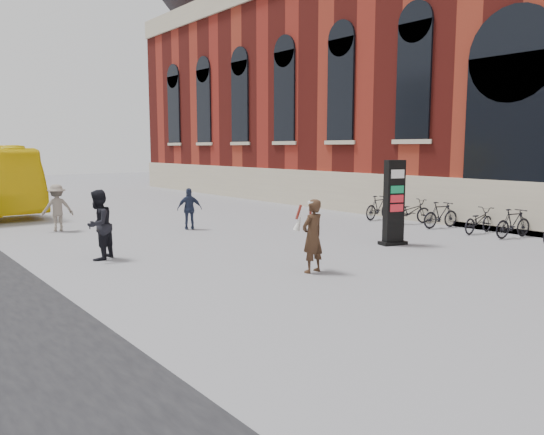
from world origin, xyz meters
TOP-DOWN VIEW (x-y plane):
  - ground at (0.00, 0.00)m, footprint 100.00×100.00m
  - station at (15.48, 6.00)m, footprint 12.15×44.50m
  - info_pylon at (4.58, 0.84)m, footprint 0.89×0.60m
  - woman at (0.23, -0.32)m, footprint 0.70×0.65m
  - pedestrian_a at (-3.19, 4.17)m, footprint 1.13×1.11m
  - pedestrian_b at (-2.62, 9.79)m, footprint 1.14×0.77m
  - pedestrian_c at (1.23, 7.29)m, footprint 0.94×0.72m
  - bike_3 at (8.60, -0.78)m, footprint 1.66×0.74m
  - bike_4 at (8.60, 0.44)m, footprint 1.68×0.61m
  - bike_5 at (8.60, 1.94)m, footprint 1.67×0.77m
  - bike_6 at (8.60, 3.29)m, footprint 1.92×1.14m
  - bike_7 at (8.60, 4.86)m, footprint 1.68×0.58m

SIDE VIEW (x-z plane):
  - ground at x=0.00m, z-range 0.00..0.00m
  - bike_4 at x=8.60m, z-range 0.00..0.88m
  - bike_6 at x=8.60m, z-range 0.00..0.95m
  - bike_3 at x=8.60m, z-range 0.00..0.96m
  - bike_5 at x=8.60m, z-range 0.00..0.97m
  - bike_7 at x=8.60m, z-range 0.00..0.99m
  - pedestrian_c at x=1.23m, z-range 0.00..1.48m
  - pedestrian_b at x=-2.62m, z-range 0.00..1.64m
  - woman at x=0.23m, z-range 0.02..1.75m
  - pedestrian_a at x=-3.19m, z-range 0.00..1.83m
  - info_pylon at x=4.58m, z-range 0.00..2.55m
  - station at x=15.48m, z-range -1.49..17.66m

